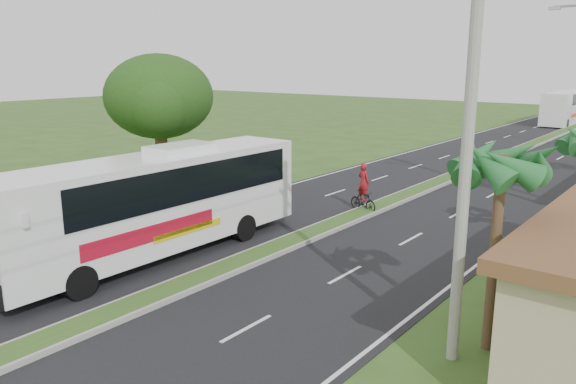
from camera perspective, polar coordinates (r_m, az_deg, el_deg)
The scene contains 11 objects.
ground at distance 18.11m, azimuth -12.60°, elevation -10.33°, with size 180.00×180.00×0.00m, color #31491B.
road_asphalt at distance 33.78m, azimuth 14.49°, elevation 0.61°, with size 14.00×160.00×0.02m, color black.
median_strip at distance 33.76m, azimuth 14.50°, elevation 0.76°, with size 1.20×160.00×0.18m.
lane_edge_left at distance 36.89m, azimuth 4.95°, elevation 2.01°, with size 0.12×160.00×0.01m, color silver.
lane_edge_right at distance 31.80m, azimuth 25.57°, elevation -1.07°, with size 0.12×160.00×0.01m, color silver.
palm_verge_a at distance 14.14m, azimuth 20.93°, elevation 2.59°, with size 2.40×2.40×5.45m.
shade_tree at distance 32.43m, azimuth -13.07°, elevation 9.15°, with size 6.30×6.00×7.54m.
utility_pole_a at distance 13.23m, azimuth 17.88°, elevation 6.24°, with size 1.60×0.28×11.00m.
coach_bus_main at distance 21.06m, azimuth -13.07°, elevation -0.58°, with size 2.77×12.63×4.07m.
coach_bus_far at distance 72.93m, azimuth 26.53°, elevation 7.87°, with size 2.89×12.70×3.69m.
motorcyclist at distance 27.23m, azimuth 7.65°, elevation -0.19°, with size 1.74×0.89×2.36m.
Camera 1 is at (13.04, -10.34, 7.13)m, focal length 35.00 mm.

